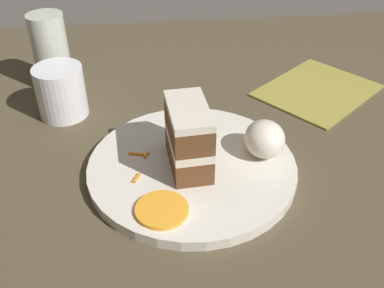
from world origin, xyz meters
name	(u,v)px	position (x,y,z in m)	size (l,w,h in m)	color
ground_plane	(220,167)	(0.00, 0.00, 0.00)	(6.00, 6.00, 0.00)	#4C4742
dining_table	(220,157)	(0.00, 0.00, 0.02)	(1.04, 1.00, 0.04)	#4C422D
plate	(192,167)	(-0.05, 0.05, 0.05)	(0.29, 0.29, 0.02)	silver
cake_slice	(189,137)	(-0.05, 0.05, 0.10)	(0.10, 0.06, 0.09)	brown
cream_dollop	(265,139)	(-0.04, -0.05, 0.08)	(0.06, 0.06, 0.05)	silver
orange_garnish	(162,210)	(-0.14, 0.10, 0.06)	(0.07, 0.07, 0.01)	orange
carrot_shreds_scatter	(164,150)	(-0.02, 0.09, 0.06)	(0.12, 0.11, 0.00)	orange
drinking_glass	(52,57)	(0.22, 0.27, 0.10)	(0.06, 0.06, 0.14)	beige
coffee_mug	(61,90)	(0.12, 0.24, 0.09)	(0.08, 0.08, 0.08)	white
menu_card	(317,91)	(0.15, -0.20, 0.04)	(0.16, 0.20, 0.00)	#9E933D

